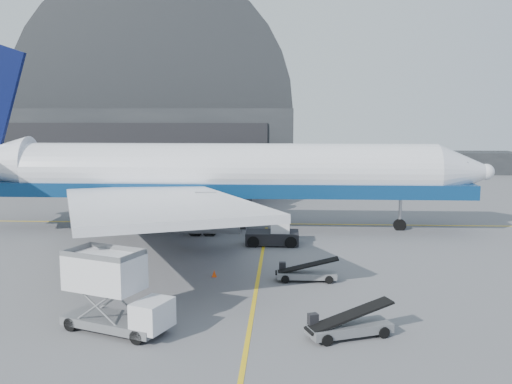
# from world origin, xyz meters

# --- Properties ---
(ground) EXTENTS (200.00, 200.00, 0.00)m
(ground) POSITION_xyz_m (0.00, 0.00, 0.00)
(ground) COLOR #565659
(ground) RESTS_ON ground
(taxi_lines) EXTENTS (80.00, 42.12, 0.02)m
(taxi_lines) POSITION_xyz_m (0.00, 12.67, 0.01)
(taxi_lines) COLOR gold
(taxi_lines) RESTS_ON ground
(hangar) EXTENTS (50.00, 28.30, 28.00)m
(hangar) POSITION_xyz_m (-22.00, 64.95, 9.54)
(hangar) COLOR black
(hangar) RESTS_ON ground
(distant_bldg_a) EXTENTS (14.00, 8.00, 4.00)m
(distant_bldg_a) POSITION_xyz_m (38.00, 72.00, 0.00)
(distant_bldg_a) COLOR black
(distant_bldg_a) RESTS_ON ground
(airliner) EXTENTS (55.20, 53.53, 19.37)m
(airliner) POSITION_xyz_m (-5.86, 17.43, 5.42)
(airliner) COLOR white
(airliner) RESTS_ON ground
(catering_truck) EXTENTS (6.24, 4.15, 4.03)m
(catering_truck) POSITION_xyz_m (-7.05, -9.43, 2.04)
(catering_truck) COLOR slate
(catering_truck) RESTS_ON ground
(pushback_tug) EXTENTS (4.55, 2.68, 2.10)m
(pushback_tug) POSITION_xyz_m (0.87, 10.78, 0.79)
(pushback_tug) COLOR black
(pushback_tug) RESTS_ON ground
(belt_loader_a) EXTENTS (4.67, 2.95, 1.76)m
(belt_loader_a) POSITION_xyz_m (5.08, -9.61, 0.54)
(belt_loader_a) COLOR slate
(belt_loader_a) RESTS_ON ground
(belt_loader_b) EXTENTS (4.28, 1.57, 1.63)m
(belt_loader_b) POSITION_xyz_m (3.27, 0.12, 0.50)
(belt_loader_b) COLOR slate
(belt_loader_b) RESTS_ON ground
(traffic_cone) EXTENTS (0.34, 0.34, 0.49)m
(traffic_cone) POSITION_xyz_m (-3.06, 0.69, 0.23)
(traffic_cone) COLOR #F04707
(traffic_cone) RESTS_ON ground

